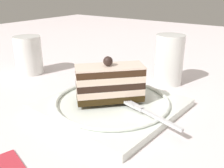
{
  "coord_description": "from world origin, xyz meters",
  "views": [
    {
      "loc": [
        -0.36,
        -0.27,
        0.22
      ],
      "look_at": [
        -0.01,
        -0.02,
        0.05
      ],
      "focal_mm": 40.51,
      "sensor_mm": 36.0,
      "label": 1
    }
  ],
  "objects_px": {
    "dessert_plate": "(112,104)",
    "drink_glass_far": "(29,57)",
    "fork": "(148,113)",
    "drink_glass_near": "(169,63)",
    "cake_slice": "(110,83)"
  },
  "relations": [
    {
      "from": "fork",
      "to": "drink_glass_far",
      "type": "height_order",
      "value": "drink_glass_far"
    },
    {
      "from": "dessert_plate",
      "to": "drink_glass_far",
      "type": "bearing_deg",
      "value": 81.68
    },
    {
      "from": "drink_glass_far",
      "to": "drink_glass_near",
      "type": "bearing_deg",
      "value": -66.34
    },
    {
      "from": "drink_glass_near",
      "to": "dessert_plate",
      "type": "bearing_deg",
      "value": 171.58
    },
    {
      "from": "dessert_plate",
      "to": "fork",
      "type": "xyz_separation_m",
      "value": [
        -0.01,
        -0.08,
        0.01
      ]
    },
    {
      "from": "dessert_plate",
      "to": "drink_glass_near",
      "type": "xyz_separation_m",
      "value": [
        0.19,
        -0.03,
        0.04
      ]
    },
    {
      "from": "dessert_plate",
      "to": "drink_glass_near",
      "type": "bearing_deg",
      "value": -8.42
    },
    {
      "from": "drink_glass_near",
      "to": "drink_glass_far",
      "type": "bearing_deg",
      "value": 113.66
    },
    {
      "from": "drink_glass_far",
      "to": "dessert_plate",
      "type": "bearing_deg",
      "value": -98.32
    },
    {
      "from": "cake_slice",
      "to": "drink_glass_near",
      "type": "relative_size",
      "value": 1.06
    },
    {
      "from": "cake_slice",
      "to": "drink_glass_near",
      "type": "xyz_separation_m",
      "value": [
        0.19,
        -0.03,
        -0.0
      ]
    },
    {
      "from": "fork",
      "to": "drink_glass_far",
      "type": "bearing_deg",
      "value": 81.45
    },
    {
      "from": "dessert_plate",
      "to": "cake_slice",
      "type": "height_order",
      "value": "cake_slice"
    },
    {
      "from": "drink_glass_near",
      "to": "drink_glass_far",
      "type": "xyz_separation_m",
      "value": [
        -0.14,
        0.33,
        -0.01
      ]
    },
    {
      "from": "dessert_plate",
      "to": "drink_glass_near",
      "type": "height_order",
      "value": "drink_glass_near"
    }
  ]
}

